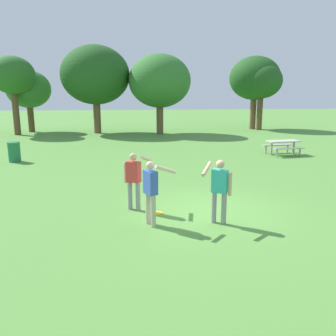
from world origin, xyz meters
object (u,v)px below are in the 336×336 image
tree_back_left (255,79)px  tree_broad_center (28,90)px  person_thrower (134,177)px  picnic_table_near (283,144)px  tree_far_right (95,75)px  tree_tall_left (12,76)px  person_catcher (219,187)px  person_bystander (151,188)px  frisbee (157,213)px  tree_back_right (261,81)px  trash_can_beside_table (14,152)px  tree_slender_mid (160,81)px

tree_back_left → tree_broad_center: bearing=-179.0°
person_thrower → picnic_table_near: bearing=44.8°
person_thrower → picnic_table_near: 11.34m
tree_far_right → tree_tall_left: bearing=-174.8°
person_thrower → tree_back_left: bearing=62.3°
person_catcher → tree_back_left: (9.06, 22.57, 3.58)m
person_bystander → tree_broad_center: bearing=111.9°
person_thrower → tree_back_left: (11.17, 21.29, 3.58)m
person_bystander → frisbee: person_bystander is taller
person_catcher → tree_back_left: bearing=68.1°
tree_far_right → tree_back_left: (13.96, 1.85, -0.11)m
tree_back_right → picnic_table_near: bearing=-105.5°
person_catcher → frisbee: (-1.48, 0.88, -0.95)m
person_thrower → tree_back_right: size_ratio=0.28×
trash_can_beside_table → tree_broad_center: size_ratio=0.19×
picnic_table_near → tree_far_right: size_ratio=0.26×
person_bystander → tree_broad_center: tree_broad_center is taller
person_bystander → trash_can_beside_table: bearing=124.6°
tree_far_right → trash_can_beside_table: bearing=-103.6°
tree_back_left → person_bystander: bearing=-115.6°
picnic_table_near → tree_slender_mid: size_ratio=0.29×
tree_tall_left → tree_back_right: 20.57m
tree_back_left → picnic_table_near: bearing=-103.3°
tree_slender_mid → tree_back_right: 9.40m
tree_tall_left → person_thrower: bearing=-64.5°
trash_can_beside_table → tree_back_right: size_ratio=0.16×
person_thrower → person_bystander: 1.27m
tree_broad_center → picnic_table_near: bearing=-38.1°
tree_back_left → frisbee: bearing=-115.9°
tree_tall_left → tree_far_right: size_ratio=0.86×
person_catcher → trash_can_beside_table: bearing=131.2°
tree_back_left → trash_can_beside_table: bearing=-140.8°
person_bystander → tree_slender_mid: (1.91, 19.65, 3.21)m
frisbee → tree_back_left: 24.55m
person_bystander → tree_tall_left: 22.47m
tree_tall_left → tree_far_right: 6.25m
picnic_table_near → tree_back_right: bearing=74.5°
picnic_table_near → tree_back_right: tree_back_right is taller
trash_can_beside_table → tree_far_right: (2.87, 11.86, 4.17)m
person_bystander → tree_back_right: 24.59m
tree_slender_mid → frisbee: bearing=-95.1°
person_catcher → picnic_table_near: person_catcher is taller
trash_can_beside_table → tree_far_right: size_ratio=0.14×
person_catcher → tree_slender_mid: tree_slender_mid is taller
picnic_table_near → person_catcher: bearing=-122.6°
person_bystander → tree_back_right: tree_back_right is taller
picnic_table_near → tree_broad_center: size_ratio=0.36×
picnic_table_near → person_bystander: bearing=-129.7°
tree_far_right → tree_back_right: tree_far_right is taller
person_catcher → tree_far_right: tree_far_right is taller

